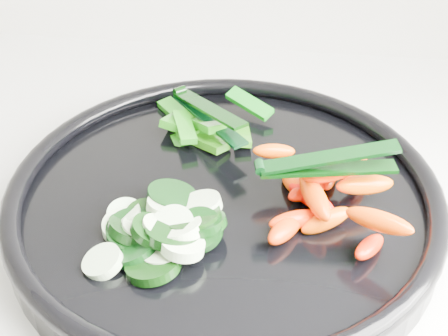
# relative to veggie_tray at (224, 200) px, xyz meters

# --- Properties ---
(veggie_tray) EXTENTS (0.43, 0.43, 0.04)m
(veggie_tray) POSITION_rel_veggie_tray_xyz_m (0.00, 0.00, 0.00)
(veggie_tray) COLOR black
(veggie_tray) RESTS_ON counter
(cucumber_pile) EXTENTS (0.12, 0.12, 0.04)m
(cucumber_pile) POSITION_rel_veggie_tray_xyz_m (-0.04, -0.06, 0.01)
(cucumber_pile) COLOR black
(cucumber_pile) RESTS_ON veggie_tray
(carrot_pile) EXTENTS (0.13, 0.14, 0.05)m
(carrot_pile) POSITION_rel_veggie_tray_xyz_m (0.09, -0.01, 0.02)
(carrot_pile) COLOR #E95400
(carrot_pile) RESTS_ON veggie_tray
(pepper_pile) EXTENTS (0.12, 0.10, 0.04)m
(pepper_pile) POSITION_rel_veggie_tray_xyz_m (-0.03, 0.10, 0.01)
(pepper_pile) COLOR #0F700A
(pepper_pile) RESTS_ON veggie_tray
(tong_carrot) EXTENTS (0.11, 0.04, 0.02)m
(tong_carrot) POSITION_rel_veggie_tray_xyz_m (0.08, -0.01, 0.05)
(tong_carrot) COLOR black
(tong_carrot) RESTS_ON carrot_pile
(tong_pepper) EXTENTS (0.09, 0.09, 0.02)m
(tong_pepper) POSITION_rel_veggie_tray_xyz_m (-0.03, 0.09, 0.03)
(tong_pepper) COLOR black
(tong_pepper) RESTS_ON pepper_pile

